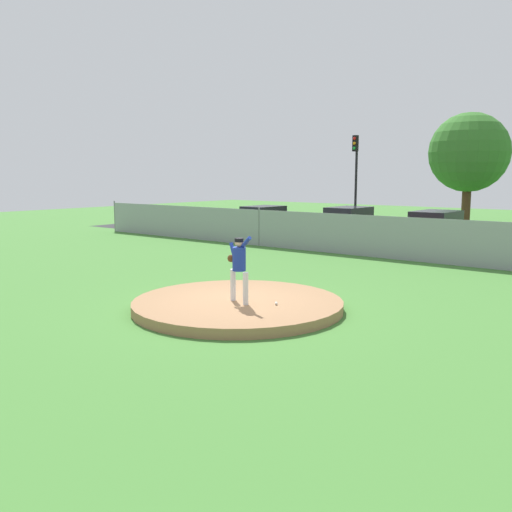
% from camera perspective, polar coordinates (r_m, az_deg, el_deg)
% --- Properties ---
extents(ground_plane, '(80.00, 80.00, 0.00)m').
position_cam_1_polar(ground_plane, '(18.40, 10.28, -1.95)').
color(ground_plane, '#427A33').
extents(asphalt_strip, '(44.00, 7.00, 0.01)m').
position_cam_1_polar(asphalt_strip, '(26.12, 19.13, 0.77)').
color(asphalt_strip, '#2B2B2D').
rests_on(asphalt_strip, ground_plane).
extents(pitchers_mound, '(5.15, 5.15, 0.24)m').
position_cam_1_polar(pitchers_mound, '(13.48, -1.91, -5.08)').
color(pitchers_mound, '#99704C').
rests_on(pitchers_mound, ground_plane).
extents(pitcher_youth, '(0.82, 0.32, 1.63)m').
position_cam_1_polar(pitcher_youth, '(13.01, -1.80, -0.73)').
color(pitcher_youth, silver).
rests_on(pitcher_youth, pitchers_mound).
extents(baseball, '(0.07, 0.07, 0.07)m').
position_cam_1_polar(baseball, '(12.92, 2.12, -4.96)').
color(baseball, white).
rests_on(baseball, pitchers_mound).
extents(chainlink_fence, '(35.96, 0.07, 1.78)m').
position_cam_1_polar(chainlink_fence, '(21.85, 15.31, 1.74)').
color(chainlink_fence, gray).
rests_on(chainlink_fence, ground_plane).
extents(parked_car_red, '(1.89, 4.53, 1.68)m').
position_cam_1_polar(parked_car_red, '(25.97, 18.20, 2.55)').
color(parked_car_red, '#A81919').
rests_on(parked_car_red, ground_plane).
extents(parked_car_champagne, '(1.80, 4.28, 1.69)m').
position_cam_1_polar(parked_car_champagne, '(27.89, 9.61, 3.24)').
color(parked_car_champagne, tan).
rests_on(parked_car_champagne, ground_plane).
extents(parked_car_slate, '(1.89, 4.16, 1.57)m').
position_cam_1_polar(parked_car_slate, '(30.58, 0.78, 3.69)').
color(parked_car_slate, slate).
rests_on(parked_car_slate, ground_plane).
extents(traffic_light_near, '(0.28, 0.46, 5.51)m').
position_cam_1_polar(traffic_light_near, '(32.20, 10.33, 9.08)').
color(traffic_light_near, black).
rests_on(traffic_light_near, ground_plane).
extents(tree_slender_far, '(4.63, 4.63, 6.91)m').
position_cam_1_polar(tree_slender_far, '(35.00, 21.29, 9.98)').
color(tree_slender_far, '#4C331E').
rests_on(tree_slender_far, ground_plane).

